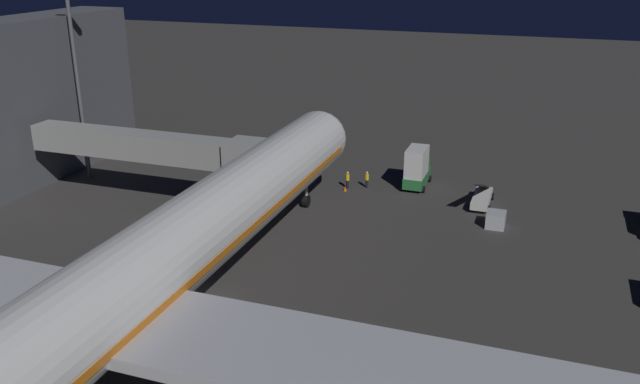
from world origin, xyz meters
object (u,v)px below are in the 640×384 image
apron_floodlight_mast (76,71)px  traffic_cone_nose_starboard (305,184)px  ground_crew_marshaller_fwd (347,179)px  ground_crew_by_belt_loader (367,179)px  belt_loader (482,197)px  jet_bridge (160,148)px  catering_truck (417,167)px  airliner_at_gate (123,291)px  traffic_cone_nose_port (345,188)px  baggage_container_near_belt (496,220)px

apron_floodlight_mast → traffic_cone_nose_starboard: 26.43m
ground_crew_marshaller_fwd → traffic_cone_nose_starboard: 4.53m
ground_crew_by_belt_loader → ground_crew_marshaller_fwd: size_ratio=0.96×
belt_loader → jet_bridge: bearing=20.1°
apron_floodlight_mast → ground_crew_by_belt_loader: bearing=-167.0°
belt_loader → ground_crew_by_belt_loader: belt_loader is taller
apron_floodlight_mast → belt_loader: bearing=-172.0°
jet_bridge → ground_crew_marshaller_fwd: (-15.19, -10.73, -4.88)m
catering_truck → ground_crew_by_belt_loader: size_ratio=2.84×
catering_truck → traffic_cone_nose_starboard: bearing=18.7°
jet_bridge → catering_truck: jet_bridge is taller
jet_bridge → ground_crew_marshaller_fwd: bearing=-144.8°
ground_crew_by_belt_loader → traffic_cone_nose_starboard: size_ratio=3.22×
apron_floodlight_mast → ground_crew_by_belt_loader: 32.15m
airliner_at_gate → apron_floodlight_mast: 39.16m
ground_crew_marshaller_fwd → traffic_cone_nose_port: 1.10m
jet_bridge → catering_truck: (-21.86, -13.68, -3.77)m
jet_bridge → traffic_cone_nose_starboard: 15.70m
jet_bridge → traffic_cone_nose_port: 19.00m
apron_floodlight_mast → baggage_container_near_belt: (-43.26, -0.79, -10.95)m
ground_crew_by_belt_loader → ground_crew_marshaller_fwd: (1.84, 0.89, 0.04)m
traffic_cone_nose_starboard → airliner_at_gate: bearing=93.7°
traffic_cone_nose_port → traffic_cone_nose_starboard: (4.40, 0.00, 0.00)m
apron_floodlight_mast → ground_crew_marshaller_fwd: (-27.70, -5.94, -10.64)m
airliner_at_gate → traffic_cone_nose_port: bearing=-93.7°
apron_floodlight_mast → ground_crew_marshaller_fwd: bearing=-167.9°
apron_floodlight_mast → baggage_container_near_belt: apron_floodlight_mast is taller
apron_floodlight_mast → ground_crew_marshaller_fwd: size_ratio=11.01×
ground_crew_marshaller_fwd → catering_truck: bearing=-156.2°
baggage_container_near_belt → traffic_cone_nose_port: size_ratio=3.39×
apron_floodlight_mast → belt_loader: (-41.45, -5.81, -10.80)m
traffic_cone_nose_starboard → ground_crew_by_belt_loader: bearing=-164.8°
belt_loader → ground_crew_marshaller_fwd: 13.75m
apron_floodlight_mast → catering_truck: 36.75m
jet_bridge → ground_crew_by_belt_loader: (-17.04, -11.62, -4.92)m
jet_bridge → belt_loader: (-28.94, -10.60, -5.05)m
apron_floodlight_mast → ground_crew_marshaller_fwd: 30.26m
catering_truck → baggage_container_near_belt: bearing=137.7°
apron_floodlight_mast → catering_truck: bearing=-165.5°
catering_truck → ground_crew_by_belt_loader: 5.37m
airliner_at_gate → catering_truck: airliner_at_gate is taller
airliner_at_gate → ground_crew_by_belt_loader: 36.51m
apron_floodlight_mast → traffic_cone_nose_port: apron_floodlight_mast is taller
belt_loader → baggage_container_near_belt: (-1.81, 5.02, -0.15)m
jet_bridge → ground_crew_marshaller_fwd: 19.23m
apron_floodlight_mast → catering_truck: apron_floodlight_mast is taller
belt_loader → traffic_cone_nose_port: size_ratio=15.99×
airliner_at_gate → apron_floodlight_mast: size_ratio=3.44×
catering_truck → belt_loader: bearing=156.5°
catering_truck → traffic_cone_nose_port: size_ratio=9.15×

